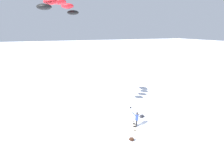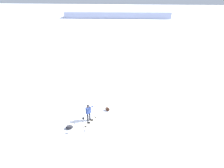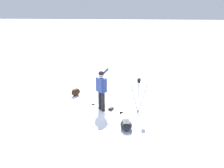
{
  "view_description": "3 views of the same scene",
  "coord_description": "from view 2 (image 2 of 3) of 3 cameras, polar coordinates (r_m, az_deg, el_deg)",
  "views": [
    {
      "loc": [
        -9.68,
        6.39,
        8.97
      ],
      "look_at": [
        2.31,
        1.99,
        4.2
      ],
      "focal_mm": 22.65,
      "sensor_mm": 36.0,
      "label": 1
    },
    {
      "loc": [
        13.17,
        3.47,
        10.1
      ],
      "look_at": [
        2.51,
        2.25,
        4.66
      ],
      "focal_mm": 29.65,
      "sensor_mm": 36.0,
      "label": 2
    },
    {
      "loc": [
        2.85,
        -8.33,
        3.73
      ],
      "look_at": [
        0.96,
        0.23,
        1.06
      ],
      "focal_mm": 37.14,
      "sensor_mm": 36.0,
      "label": 3
    }
  ],
  "objects": [
    {
      "name": "ground_plane",
      "position": [
        16.95,
        -6.71,
        -9.9
      ],
      "size": [
        300.0,
        300.0,
        0.0
      ],
      "primitive_type": "plane",
      "color": "white"
    },
    {
      "name": "gear_bag_large",
      "position": [
        15.86,
        -13.03,
        -12.83
      ],
      "size": [
        0.55,
        0.7,
        0.28
      ],
      "color": "black",
      "rests_on": "ground_plane"
    },
    {
      "name": "snowboard",
      "position": [
        16.33,
        -6.67,
        -11.44
      ],
      "size": [
        1.7,
        0.87,
        0.1
      ],
      "color": "beige",
      "rests_on": "ground_plane"
    },
    {
      "name": "snowboarder",
      "position": [
        15.91,
        -7.28,
        -8.31
      ],
      "size": [
        0.47,
        0.75,
        1.65
      ],
      "color": "black",
      "rests_on": "ground_plane"
    },
    {
      "name": "camera_tripod",
      "position": [
        14.78,
        -8.76,
        -11.45
      ],
      "size": [
        0.63,
        0.62,
        1.42
      ],
      "color": "#262628",
      "rests_on": "ground_plane"
    },
    {
      "name": "distant_ridge",
      "position": [
        82.92,
        1.66,
        20.72
      ],
      "size": [
        13.04,
        42.92,
        2.47
      ],
      "color": "#A1ACCF",
      "rests_on": "ground_plane"
    },
    {
      "name": "gear_bag_small",
      "position": [
        17.46,
        -1.4,
        -7.74
      ],
      "size": [
        0.48,
        0.55,
        0.34
      ],
      "color": "black",
      "rests_on": "ground_plane"
    }
  ]
}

